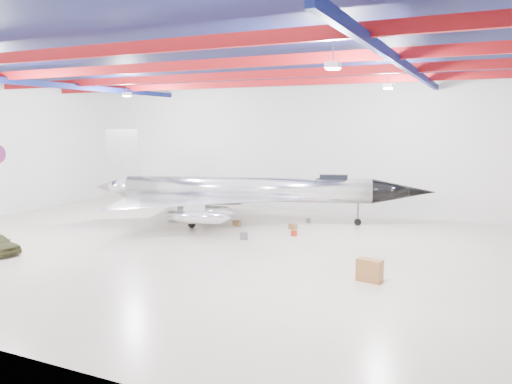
% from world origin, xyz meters
% --- Properties ---
extents(floor, '(40.00, 40.00, 0.00)m').
position_xyz_m(floor, '(0.00, 0.00, 0.00)').
color(floor, '#C1B099').
rests_on(floor, ground).
extents(wall_back, '(40.00, 0.00, 40.00)m').
position_xyz_m(wall_back, '(0.00, 15.00, 5.50)').
color(wall_back, silver).
rests_on(wall_back, floor).
extents(ceiling, '(40.00, 40.00, 0.00)m').
position_xyz_m(ceiling, '(0.00, 0.00, 11.00)').
color(ceiling, '#0A0F38').
rests_on(ceiling, wall_back).
extents(ceiling_structure, '(39.50, 29.50, 1.08)m').
position_xyz_m(ceiling_structure, '(0.00, 0.00, 10.32)').
color(ceiling_structure, maroon).
rests_on(ceiling_structure, ceiling).
extents(jet_aircraft, '(24.97, 18.38, 7.00)m').
position_xyz_m(jet_aircraft, '(-0.51, 7.67, 2.30)').
color(jet_aircraft, silver).
rests_on(jet_aircraft, floor).
extents(desk, '(1.27, 0.81, 1.08)m').
position_xyz_m(desk, '(10.99, -2.60, 0.54)').
color(desk, brown).
rests_on(desk, floor).
extents(toolbox_red, '(0.50, 0.42, 0.32)m').
position_xyz_m(toolbox_red, '(-3.41, 6.87, 0.16)').
color(toolbox_red, '#9B270F').
rests_on(toolbox_red, floor).
extents(engine_drum, '(0.63, 0.63, 0.45)m').
position_xyz_m(engine_drum, '(1.78, 2.65, 0.23)').
color(engine_drum, '#59595B').
rests_on(engine_drum, floor).
extents(parts_bin, '(0.66, 0.60, 0.37)m').
position_xyz_m(parts_bin, '(3.52, 7.02, 0.19)').
color(parts_bin, olive).
rests_on(parts_bin, floor).
extents(tool_chest, '(0.54, 0.54, 0.36)m').
position_xyz_m(tool_chest, '(4.34, 5.02, 0.18)').
color(tool_chest, '#9B270F').
rests_on(tool_chest, floor).
extents(oil_barrel, '(0.56, 0.47, 0.35)m').
position_xyz_m(oil_barrel, '(-0.68, 6.44, 0.17)').
color(oil_barrel, olive).
rests_on(oil_barrel, floor).
extents(spares_box, '(0.45, 0.45, 0.31)m').
position_xyz_m(spares_box, '(3.73, 9.75, 0.16)').
color(spares_box, '#59595B').
rests_on(spares_box, floor).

